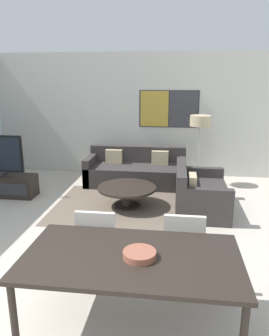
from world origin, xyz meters
TOP-DOWN VIEW (x-y plane):
  - wall_back at (0.03, 6.18)m, footprint 7.42×0.09m
  - area_rug at (0.26, 4.00)m, footprint 2.59×2.01m
  - sofa_main at (0.26, 5.33)m, footprint 2.11×0.88m
  - sofa_side at (1.49, 4.01)m, footprint 0.88×1.38m
  - coffee_table at (0.26, 4.00)m, footprint 1.04×1.04m
  - dining_table at (0.75, 1.08)m, footprint 1.89×1.02m
  - dining_chair_left at (0.29, 1.77)m, footprint 0.46×0.46m
  - dining_chair_centre at (1.22, 1.80)m, footprint 0.46×0.46m
  - fruit_bowl at (0.83, 1.05)m, footprint 0.29×0.29m
  - floor_lamp at (1.58, 5.43)m, footprint 0.43×0.43m

SIDE VIEW (x-z plane):
  - area_rug at x=0.26m, z-range 0.00..0.01m
  - sofa_main at x=0.26m, z-range -0.12..0.66m
  - sofa_side at x=1.49m, z-range -0.12..0.66m
  - coffee_table at x=0.26m, z-range 0.09..0.47m
  - dining_chair_left at x=0.29m, z-range 0.06..0.94m
  - dining_chair_centre at x=1.22m, z-range 0.06..0.94m
  - dining_table at x=0.75m, z-range 0.31..1.05m
  - fruit_bowl at x=0.83m, z-range 0.74..0.80m
  - floor_lamp at x=1.58m, z-range 0.56..2.05m
  - wall_back at x=0.03m, z-range 0.00..2.80m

